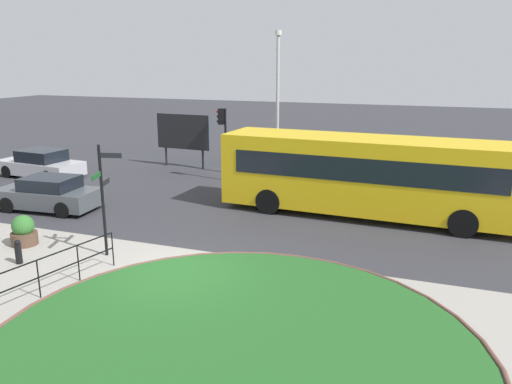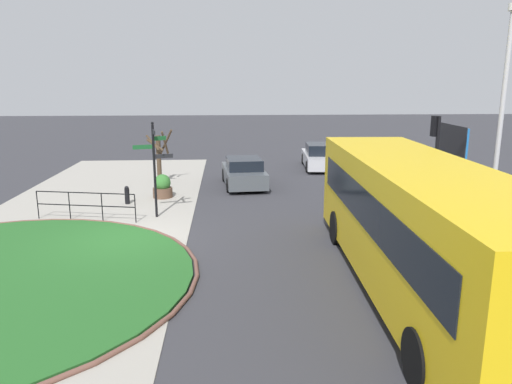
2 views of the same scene
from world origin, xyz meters
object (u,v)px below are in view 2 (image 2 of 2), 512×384
traffic_light_near (435,141)px  lamppost_tall (502,111)px  planter_near_signpost (163,187)px  billboard_left (451,147)px  car_far_lane (244,173)px  street_tree_bare (159,155)px  bus_yellow (420,225)px  signpost_directional (155,162)px  bollard_foreground (127,195)px  car_near_lane (321,157)px

traffic_light_near → lamppost_tall: lamppost_tall is taller
lamppost_tall → planter_near_signpost: bearing=-112.4°
planter_near_signpost → billboard_left: bearing=94.6°
car_far_lane → street_tree_bare: (-0.90, -4.06, 0.77)m
planter_near_signpost → lamppost_tall: bearing=67.6°
lamppost_tall → billboard_left: 6.38m
street_tree_bare → car_far_lane: bearing=77.5°
bus_yellow → traffic_light_near: (-7.59, 3.64, 1.00)m
traffic_light_near → billboard_left: bearing=-45.3°
signpost_directional → planter_near_signpost: bearing=-176.8°
billboard_left → signpost_directional: bearing=-69.3°
bus_yellow → lamppost_tall: (-5.09, 4.67, 2.27)m
bollard_foreground → bus_yellow: bearing=43.4°
planter_near_signpost → street_tree_bare: street_tree_bare is taller
street_tree_bare → traffic_light_near: bearing=64.3°
bollard_foreground → car_far_lane: (-3.20, 4.87, 0.26)m
car_far_lane → planter_near_signpost: 4.18m
car_near_lane → planter_near_signpost: car_near_lane is taller
bus_yellow → billboard_left: bus_yellow is taller
car_near_lane → billboard_left: size_ratio=1.42×
car_near_lane → street_tree_bare: 9.52m
signpost_directional → car_far_lane: signpost_directional is taller
signpost_directional → car_near_lane: bearing=141.0°
traffic_light_near → billboard_left: (-3.43, 2.30, -0.70)m
car_far_lane → traffic_light_near: bearing=-126.7°
car_far_lane → planter_near_signpost: (2.16, -3.57, -0.19)m
signpost_directional → bus_yellow: (6.86, 6.95, -0.41)m
lamppost_tall → signpost_directional: bearing=-98.7°
car_near_lane → car_far_lane: 6.58m
car_near_lane → street_tree_bare: street_tree_bare is taller
traffic_light_near → bollard_foreground: bearing=72.3°
car_far_lane → bollard_foreground: bearing=118.8°
car_near_lane → billboard_left: billboard_left is taller
bollard_foreground → car_near_lane: size_ratio=0.16×
billboard_left → car_far_lane: bearing=-93.7°
bus_yellow → lamppost_tall: 7.27m
signpost_directional → traffic_light_near: bearing=93.9°
billboard_left → street_tree_bare: bearing=-95.5°
signpost_directional → traffic_light_near: size_ratio=0.97×
bus_yellow → lamppost_tall: size_ratio=1.55×
bollard_foreground → lamppost_tall: bearing=73.7°
car_far_lane → bus_yellow: bearing=-168.2°
bollard_foreground → car_near_lane: car_near_lane is taller
bollard_foreground → planter_near_signpost: bearing=128.8°
signpost_directional → bus_yellow: 9.77m
street_tree_bare → lamppost_tall: bearing=57.2°
signpost_directional → street_tree_bare: 6.23m
bus_yellow → traffic_light_near: size_ratio=3.12×
bollard_foreground → car_far_lane: 5.83m
billboard_left → planter_near_signpost: (1.06, -13.07, -1.48)m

